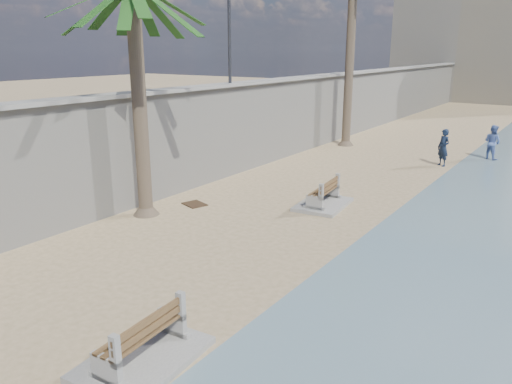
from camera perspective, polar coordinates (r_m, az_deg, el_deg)
The scene contains 9 objects.
ground_plane at distance 9.04m, azimuth -24.23°, elevation -18.29°, with size 140.00×140.00×0.00m, color tan.
seawall at distance 26.60m, azimuth 7.48°, elevation 9.17°, with size 0.45×70.00×3.50m, color gray.
wall_cap at distance 26.45m, azimuth 7.63°, elevation 13.04°, with size 0.80×70.00×0.12m, color gray.
end_building at distance 56.30m, azimuth 26.48°, elevation 16.64°, with size 18.00×12.00×14.00m, color #B7AA93.
bench_near at distance 8.54m, azimuth -12.92°, elevation -16.28°, with size 1.57×2.18×0.87m.
bench_far at distance 16.13m, azimuth 7.70°, elevation -0.33°, with size 1.60×2.18×0.86m.
person_a at distance 22.91m, azimuth 20.66°, elevation 5.06°, with size 0.66×0.45×1.83m, color #131E35.
person_b at distance 25.19m, azimuth 25.42°, elevation 5.35°, with size 0.84×0.65×1.75m, color #5168A8.
debris_c at distance 16.35m, azimuth -7.03°, elevation -1.39°, with size 0.74×0.59×0.03m, color #382616.
Camera 1 is at (6.70, -3.59, 4.89)m, focal length 35.00 mm.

